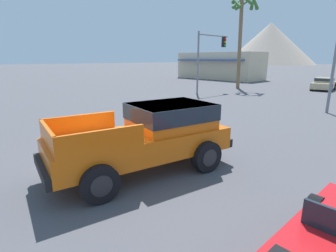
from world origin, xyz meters
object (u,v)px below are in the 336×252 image
orange_pickup_truck (152,133)px  palm_tree_tall (242,19)px  parked_car_tan (324,84)px  traffic_light_crosswalk (210,51)px

orange_pickup_truck → palm_tree_tall: size_ratio=0.58×
parked_car_tan → palm_tree_tall: size_ratio=0.46×
orange_pickup_truck → parked_car_tan: bearing=107.7°
orange_pickup_truck → palm_tree_tall: palm_tree_tall is taller
traffic_light_crosswalk → palm_tree_tall: (-0.18, 5.03, 3.13)m
orange_pickup_truck → parked_car_tan: 25.19m
orange_pickup_truck → parked_car_tan: (-3.46, 24.95, -0.43)m
palm_tree_tall → traffic_light_crosswalk: bearing=-87.9°
parked_car_tan → traffic_light_crosswalk: size_ratio=0.80×
parked_car_tan → traffic_light_crosswalk: bearing=49.1°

